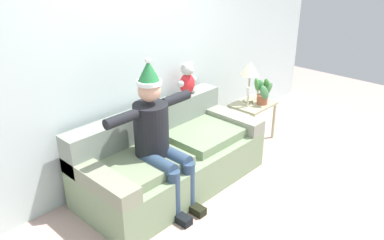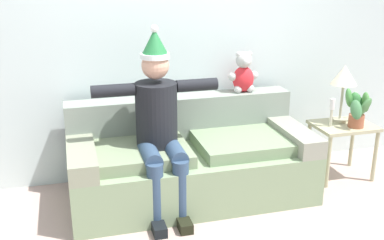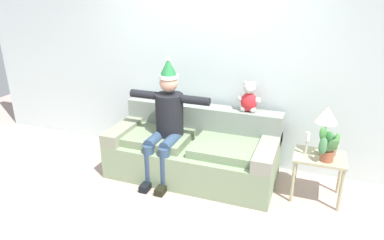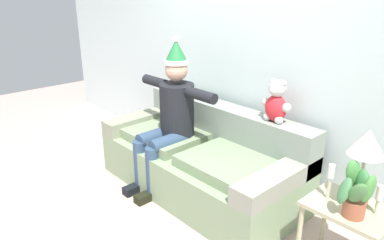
{
  "view_description": "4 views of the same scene",
  "coord_description": "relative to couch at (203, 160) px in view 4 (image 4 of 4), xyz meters",
  "views": [
    {
      "loc": [
        -2.5,
        -1.68,
        2.42
      ],
      "look_at": [
        0.14,
        0.8,
        0.78
      ],
      "focal_mm": 36.42,
      "sensor_mm": 36.0,
      "label": 1
    },
    {
      "loc": [
        -0.97,
        -2.62,
        1.93
      ],
      "look_at": [
        0.0,
        0.92,
        0.71
      ],
      "focal_mm": 43.47,
      "sensor_mm": 36.0,
      "label": 2
    },
    {
      "loc": [
        1.35,
        -2.72,
        2.28
      ],
      "look_at": [
        0.01,
        0.89,
        0.77
      ],
      "focal_mm": 32.64,
      "sensor_mm": 36.0,
      "label": 3
    },
    {
      "loc": [
        2.3,
        -1.25,
        1.93
      ],
      "look_at": [
        0.0,
        0.85,
        0.77
      ],
      "focal_mm": 33.76,
      "sensor_mm": 36.0,
      "label": 4
    }
  ],
  "objects": [
    {
      "name": "candle_tall",
      "position": [
        1.33,
        -0.06,
        0.38
      ],
      "size": [
        0.04,
        0.04,
        0.26
      ],
      "color": "beige",
      "rests_on": "side_table"
    },
    {
      "name": "back_wall",
      "position": [
        0.0,
        0.55,
        1.03
      ],
      "size": [
        7.0,
        0.1,
        2.7
      ],
      "primitive_type": "cube",
      "color": "silver",
      "rests_on": "ground_plane"
    },
    {
      "name": "teddy_bear",
      "position": [
        0.6,
        0.3,
        0.67
      ],
      "size": [
        0.29,
        0.17,
        0.38
      ],
      "color": "red",
      "rests_on": "couch"
    },
    {
      "name": "side_table",
      "position": [
        1.48,
        -0.04,
        0.12
      ],
      "size": [
        0.55,
        0.43,
        0.53
      ],
      "color": "tan",
      "rests_on": "ground_plane"
    },
    {
      "name": "table_lamp",
      "position": [
        1.49,
        0.05,
        0.63
      ],
      "size": [
        0.24,
        0.24,
        0.54
      ],
      "color": "#AEA98A",
      "rests_on": "side_table"
    },
    {
      "name": "ground_plane",
      "position": [
        0.0,
        -1.0,
        -0.32
      ],
      "size": [
        10.0,
        10.0,
        0.0
      ],
      "primitive_type": "plane",
      "color": "tan"
    },
    {
      "name": "person_seated",
      "position": [
        -0.3,
        -0.17,
        0.44
      ],
      "size": [
        1.02,
        0.77,
        1.5
      ],
      "color": "black",
      "rests_on": "ground_plane"
    },
    {
      "name": "couch",
      "position": [
        0.0,
        0.0,
        0.0
      ],
      "size": [
        2.05,
        0.95,
        0.82
      ],
      "color": "gray",
      "rests_on": "ground_plane"
    },
    {
      "name": "potted_plant",
      "position": [
        1.54,
        -0.14,
        0.38
      ],
      "size": [
        0.25,
        0.26,
        0.37
      ],
      "color": "#9F563A",
      "rests_on": "side_table"
    },
    {
      "name": "candle_short",
      "position": [
        1.64,
        -0.0,
        0.34
      ],
      "size": [
        0.04,
        0.04,
        0.21
      ],
      "color": "beige",
      "rests_on": "side_table"
    }
  ]
}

